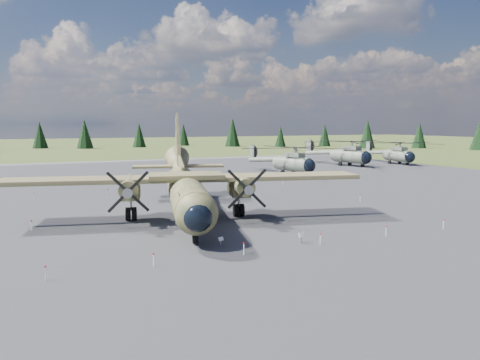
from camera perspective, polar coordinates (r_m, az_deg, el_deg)
name	(u,v)px	position (r m, az deg, el deg)	size (l,w,h in m)	color
ground	(221,214)	(44.60, -2.29, -4.18)	(500.00, 500.00, 0.00)	#465124
apron	(188,199)	(53.83, -6.37, -2.30)	(120.00, 120.00, 0.04)	slate
transport_plane	(185,185)	(43.01, -6.69, -0.61)	(31.26, 27.98, 10.37)	#3A4424
helicopter_near	(293,155)	(79.18, 6.47, 3.04)	(22.28, 23.33, 4.66)	gray
helicopter_mid	(350,148)	(97.27, 13.26, 3.80)	(23.76, 25.40, 5.12)	gray
helicopter_far	(398,149)	(104.56, 18.74, 3.62)	(19.56, 22.07, 4.61)	gray
info_placard_left	(221,240)	(33.25, -2.34, -7.30)	(0.42, 0.28, 0.62)	gray
info_placard_right	(301,236)	(34.09, 7.49, -6.78)	(0.55, 0.34, 0.80)	gray
barrier_fence	(217,209)	(44.26, -2.81, -3.60)	(33.12, 29.62, 0.85)	white
treeline	(219,163)	(44.07, -2.55, 2.02)	(284.81, 287.29, 10.91)	black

